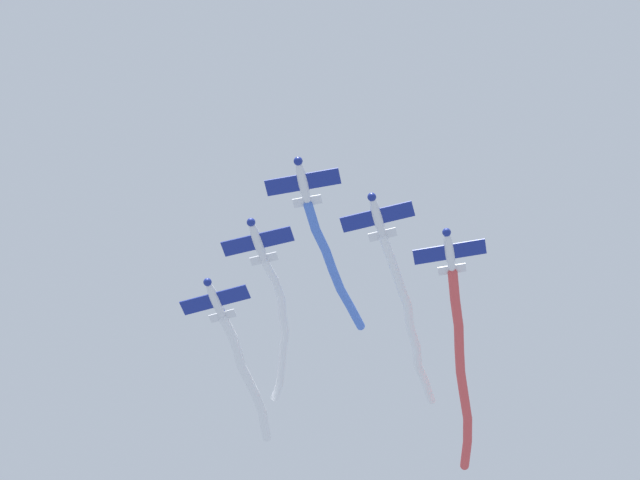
# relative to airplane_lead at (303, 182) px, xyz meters

# --- Properties ---
(airplane_lead) EXTENTS (6.82, 5.27, 1.70)m
(airplane_lead) POSITION_rel_airplane_lead_xyz_m (0.00, 0.00, 0.00)
(airplane_lead) COLOR silver
(smoke_trail_lead) EXTENTS (8.90, 14.54, 3.18)m
(smoke_trail_lead) POSITION_rel_airplane_lead_xyz_m (4.77, 9.20, 1.04)
(smoke_trail_lead) COLOR #4C75DB
(airplane_left_wing) EXTENTS (6.71, 5.23, 1.70)m
(airplane_left_wing) POSITION_rel_airplane_lead_xyz_m (7.34, 2.14, 0.00)
(airplane_left_wing) COLOR silver
(smoke_trail_left_wing) EXTENTS (11.09, 20.97, 4.06)m
(smoke_trail_left_wing) POSITION_rel_airplane_lead_xyz_m (13.59, 14.34, 1.30)
(smoke_trail_left_wing) COLOR white
(airplane_right_wing) EXTENTS (6.72, 5.23, 1.70)m
(airplane_right_wing) POSITION_rel_airplane_lead_xyz_m (-2.91, 7.08, 0.30)
(airplane_right_wing) COLOR silver
(smoke_trail_right_wing) EXTENTS (5.10, 19.09, 3.86)m
(smoke_trail_right_wing) POSITION_rel_airplane_lead_xyz_m (1.12, 18.19, 1.81)
(smoke_trail_right_wing) COLOR white
(airplane_slot) EXTENTS (6.82, 5.27, 1.70)m
(airplane_slot) POSITION_rel_airplane_lead_xyz_m (14.69, 4.28, -0.30)
(airplane_slot) COLOR silver
(smoke_trail_slot) EXTENTS (8.67, 24.07, 1.67)m
(smoke_trail_slot) POSITION_rel_airplane_lead_xyz_m (19.70, 18.01, -0.24)
(smoke_trail_slot) COLOR #DB4C4C
(airplane_trail) EXTENTS (6.65, 5.20, 1.70)m
(airplane_trail) POSITION_rel_airplane_lead_xyz_m (-5.81, 14.16, 0.00)
(airplane_trail) COLOR silver
(smoke_trail_trail) EXTENTS (8.22, 17.90, 4.47)m
(smoke_trail_trail) POSITION_rel_airplane_lead_xyz_m (-0.85, 24.66, 1.42)
(smoke_trail_trail) COLOR white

